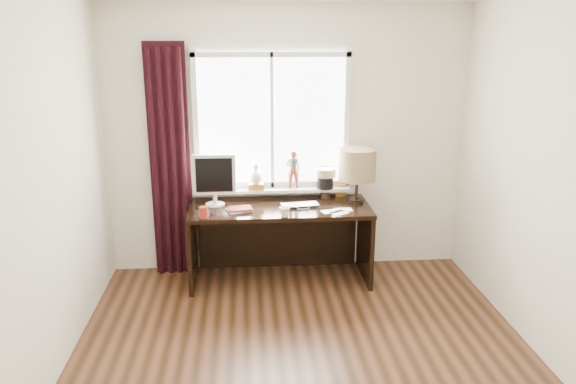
{
  "coord_description": "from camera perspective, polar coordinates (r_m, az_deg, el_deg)",
  "views": [
    {
      "loc": [
        -0.41,
        -3.38,
        2.36
      ],
      "look_at": [
        -0.05,
        1.25,
        1.0
      ],
      "focal_mm": 35.0,
      "sensor_mm": 36.0,
      "label": 1
    }
  ],
  "objects": [
    {
      "name": "mug",
      "position": [
        4.97,
        -0.35,
        -1.99
      ],
      "size": [
        0.13,
        0.13,
        0.09
      ],
      "primitive_type": "imported",
      "rotation": [
        0.0,
        0.0,
        0.83
      ],
      "color": "white",
      "rests_on": "desk"
    },
    {
      "name": "loose_papers",
      "position": [
        5.14,
        5.07,
        -1.97
      ],
      "size": [
        0.3,
        0.23,
        0.0
      ],
      "color": "white",
      "rests_on": "desk"
    },
    {
      "name": "wall_right",
      "position": [
        4.14,
        27.13,
        -0.31
      ],
      "size": [
        0.0,
        4.0,
        2.6
      ],
      "primitive_type": "cube",
      "rotation": [
        1.57,
        0.0,
        1.57
      ],
      "color": "beige",
      "rests_on": "ground"
    },
    {
      "name": "notebook_stack",
      "position": [
        5.15,
        -4.95,
        -1.77
      ],
      "size": [
        0.26,
        0.22,
        0.03
      ],
      "color": "beige",
      "rests_on": "desk"
    },
    {
      "name": "table_lamp",
      "position": [
        5.35,
        7.06,
        2.71
      ],
      "size": [
        0.35,
        0.35,
        0.52
      ],
      "color": "black",
      "rests_on": "desk"
    },
    {
      "name": "icon_frame",
      "position": [
        5.59,
        5.39,
        0.2
      ],
      "size": [
        0.1,
        0.02,
        0.13
      ],
      "color": "gold",
      "rests_on": "desk"
    },
    {
      "name": "monitor",
      "position": [
        5.27,
        -7.51,
        1.53
      ],
      "size": [
        0.4,
        0.18,
        0.49
      ],
      "color": "beige",
      "rests_on": "desk"
    },
    {
      "name": "desk_cables",
      "position": [
        5.27,
        1.35,
        -1.44
      ],
      "size": [
        0.21,
        0.25,
        0.01
      ],
      "color": "black",
      "rests_on": "desk"
    },
    {
      "name": "brush_holder",
      "position": [
        5.53,
        3.79,
        0.01
      ],
      "size": [
        0.09,
        0.09,
        0.25
      ],
      "color": "black",
      "rests_on": "desk"
    },
    {
      "name": "wall_left",
      "position": [
        3.79,
        -24.99,
        -1.48
      ],
      "size": [
        0.0,
        4.0,
        2.6
      ],
      "primitive_type": "cube",
      "rotation": [
        1.57,
        0.0,
        1.57
      ],
      "color": "beige",
      "rests_on": "ground"
    },
    {
      "name": "red_cup",
      "position": [
        4.99,
        -8.57,
        -2.06
      ],
      "size": [
        0.08,
        0.08,
        0.1
      ],
      "primitive_type": "cylinder",
      "color": "maroon",
      "rests_on": "desk"
    },
    {
      "name": "floor",
      "position": [
        4.14,
        2.12,
        -18.42
      ],
      "size": [
        3.5,
        4.0,
        0.0
      ],
      "primitive_type": "cube",
      "color": "#58301D",
      "rests_on": "ground"
    },
    {
      "name": "desk",
      "position": [
        5.44,
        -0.91,
        -3.6
      ],
      "size": [
        1.7,
        0.7,
        0.75
      ],
      "color": "black",
      "rests_on": "floor"
    },
    {
      "name": "window",
      "position": [
        5.44,
        -1.51,
        5.14
      ],
      "size": [
        1.52,
        0.23,
        1.4
      ],
      "color": "white",
      "rests_on": "ground"
    },
    {
      "name": "curtain",
      "position": [
        5.48,
        -11.91,
        2.83
      ],
      "size": [
        0.38,
        0.09,
        2.25
      ],
      "color": "black",
      "rests_on": "floor"
    },
    {
      "name": "wall_back",
      "position": [
        5.5,
        -0.08,
        5.2
      ],
      "size": [
        3.5,
        0.0,
        2.6
      ],
      "primitive_type": "cube",
      "rotation": [
        1.57,
        0.0,
        0.0
      ],
      "color": "beige",
      "rests_on": "ground"
    },
    {
      "name": "laptop",
      "position": [
        5.26,
        1.24,
        -1.34
      ],
      "size": [
        0.38,
        0.27,
        0.03
      ],
      "primitive_type": "imported",
      "rotation": [
        0.0,
        0.0,
        0.14
      ],
      "color": "silver",
      "rests_on": "desk"
    }
  ]
}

